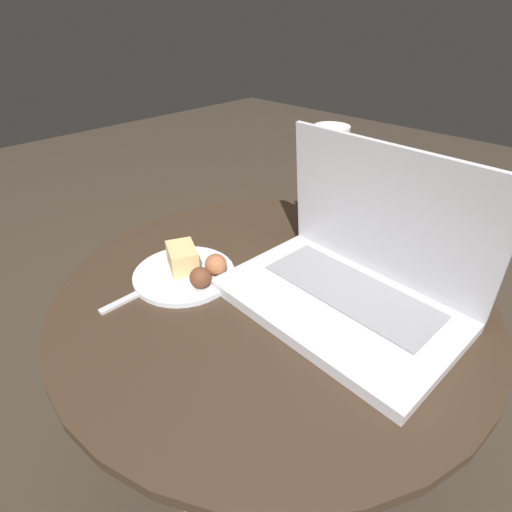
# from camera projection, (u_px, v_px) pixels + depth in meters

# --- Properties ---
(ground_plane) EXTENTS (6.00, 6.00, 0.00)m
(ground_plane) POSITION_uv_depth(u_px,v_px,m) (268.00, 455.00, 0.93)
(ground_plane) COLOR #382D23
(table) EXTENTS (0.71, 0.71, 0.49)m
(table) POSITION_uv_depth(u_px,v_px,m) (270.00, 347.00, 0.74)
(table) COLOR #9E9EA3
(table) RESTS_ON ground_plane
(laptop) EXTENTS (0.37, 0.25, 0.24)m
(laptop) POSITION_uv_depth(u_px,v_px,m) (353.00, 274.00, 0.62)
(laptop) COLOR silver
(laptop) RESTS_ON table
(beer_glass) EXTENTS (0.06, 0.06, 0.23)m
(beer_glass) POSITION_uv_depth(u_px,v_px,m) (326.00, 187.00, 0.74)
(beer_glass) COLOR brown
(beer_glass) RESTS_ON table
(snack_plate) EXTENTS (0.18, 0.18, 0.05)m
(snack_plate) POSITION_uv_depth(u_px,v_px,m) (189.00, 269.00, 0.69)
(snack_plate) COLOR silver
(snack_plate) RESTS_ON table
(fork) EXTENTS (0.02, 0.17, 0.01)m
(fork) POSITION_uv_depth(u_px,v_px,m) (155.00, 285.00, 0.67)
(fork) COLOR silver
(fork) RESTS_ON table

